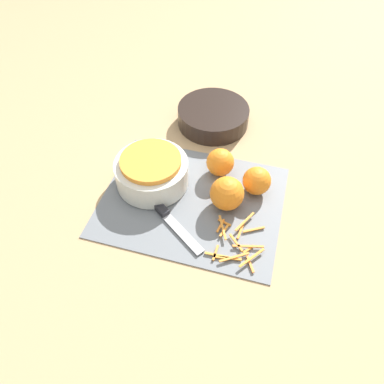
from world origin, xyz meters
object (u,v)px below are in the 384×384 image
(orange_right, at_px, (220,162))
(orange_back, at_px, (227,193))
(orange_left, at_px, (257,181))
(knife, at_px, (161,209))
(bowl_speckled, at_px, (152,171))
(bowl_dark, at_px, (213,116))

(orange_right, bearing_deg, orange_back, -68.88)
(orange_left, relative_size, orange_right, 0.98)
(knife, xyz_separation_m, orange_back, (0.14, 0.06, 0.03))
(orange_left, xyz_separation_m, orange_right, (-0.10, 0.04, 0.00))
(bowl_speckled, xyz_separation_m, orange_left, (0.26, 0.04, -0.00))
(bowl_dark, xyz_separation_m, orange_back, (0.11, -0.30, 0.02))
(orange_left, relative_size, orange_back, 0.86)
(orange_left, bearing_deg, orange_back, -133.33)
(knife, bearing_deg, orange_back, 58.96)
(bowl_dark, relative_size, orange_back, 2.55)
(bowl_speckled, bearing_deg, bowl_dark, 71.91)
(bowl_dark, relative_size, knife, 1.08)
(knife, bearing_deg, orange_left, 67.35)
(bowl_speckled, relative_size, orange_back, 2.24)
(bowl_speckled, distance_m, bowl_dark, 0.29)
(orange_back, bearing_deg, bowl_dark, 109.37)
(bowl_dark, distance_m, knife, 0.37)
(bowl_dark, xyz_separation_m, knife, (-0.04, -0.36, -0.01))
(orange_left, xyz_separation_m, orange_back, (-0.06, -0.06, 0.01))
(orange_back, bearing_deg, orange_right, 111.12)
(bowl_speckled, bearing_deg, knife, -58.66)
(bowl_dark, bearing_deg, knife, -96.19)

